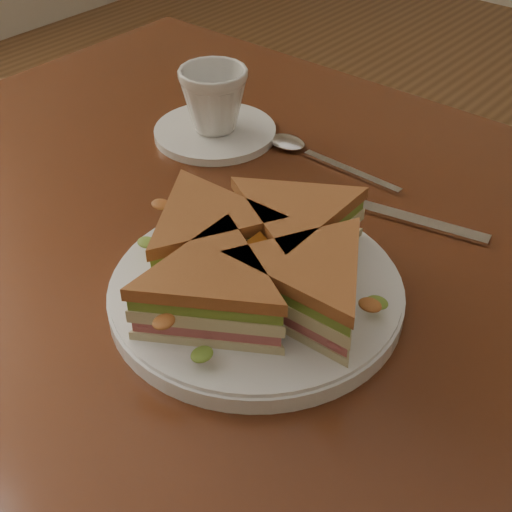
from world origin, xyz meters
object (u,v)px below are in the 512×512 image
at_px(sandwich_wedges, 256,261).
at_px(spoon, 302,150).
at_px(saucer, 215,132).
at_px(coffee_cup, 214,100).
at_px(knife, 380,211).
at_px(plate, 256,293).
at_px(table, 310,350).

bearing_deg(sandwich_wedges, spoon, 118.08).
bearing_deg(saucer, coffee_cup, 0.00).
distance_m(sandwich_wedges, spoon, 0.27).
relative_size(knife, coffee_cup, 2.57).
xyz_separation_m(spoon, saucer, (-0.11, -0.03, 0.00)).
bearing_deg(saucer, knife, -2.98).
bearing_deg(plate, coffee_cup, 139.19).
relative_size(table, knife, 5.63).
bearing_deg(knife, plate, -105.62).
height_order(plate, coffee_cup, coffee_cup).
xyz_separation_m(sandwich_wedges, spoon, (-0.13, 0.24, -0.04)).
relative_size(plate, saucer, 1.75).
height_order(saucer, coffee_cup, coffee_cup).
bearing_deg(plate, saucer, 139.19).
xyz_separation_m(table, plate, (-0.02, -0.06, 0.11)).
xyz_separation_m(knife, saucer, (-0.25, 0.01, 0.00)).
height_order(table, knife, knife).
distance_m(table, spoon, 0.25).
height_order(plate, sandwich_wedges, sandwich_wedges).
height_order(table, sandwich_wedges, sandwich_wedges).
xyz_separation_m(sandwich_wedges, coffee_cup, (-0.23, 0.20, 0.00)).
distance_m(table, knife, 0.16).
height_order(knife, coffee_cup, coffee_cup).
bearing_deg(table, saucer, 151.03).
xyz_separation_m(plate, coffee_cup, (-0.23, 0.20, 0.04)).
bearing_deg(knife, spoon, 149.14).
relative_size(plate, knife, 1.23).
xyz_separation_m(plate, saucer, (-0.23, 0.20, -0.00)).
relative_size(saucer, coffee_cup, 1.81).
xyz_separation_m(table, saucer, (-0.26, 0.14, 0.10)).
distance_m(sandwich_wedges, knife, 0.19).
bearing_deg(spoon, knife, -17.51).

